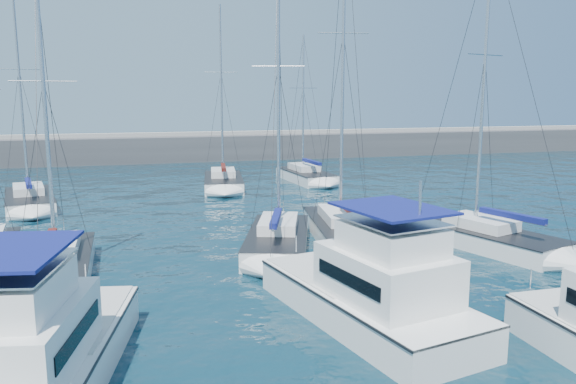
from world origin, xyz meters
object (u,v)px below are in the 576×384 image
object	(u,v)px
sailboat_mid_d	(344,230)
sailboat_back_b	(223,182)
sailboat_mid_b	(54,266)
sailboat_back_a	(29,200)
motor_yacht_stbd_inner	(373,293)
sailboat_mid_e	(487,238)
sailboat_mid_c	(278,239)
motor_yacht_port_inner	(25,359)
sailboat_back_c	(306,176)

from	to	relation	value
sailboat_mid_d	sailboat_back_b	xyz separation A→B (m)	(-3.57, 19.32, -0.02)
sailboat_mid_b	sailboat_back_a	world-z (taller)	sailboat_back_a
sailboat_back_b	sailboat_mid_d	bearing A→B (deg)	-71.76
motor_yacht_stbd_inner	sailboat_back_b	world-z (taller)	sailboat_back_b
sailboat_mid_d	sailboat_mid_e	world-z (taller)	sailboat_mid_d
sailboat_mid_c	sailboat_mid_e	bearing A→B (deg)	4.74
sailboat_mid_e	sailboat_back_b	bearing A→B (deg)	96.08
motor_yacht_port_inner	sailboat_back_b	bearing A→B (deg)	83.62
sailboat_back_c	motor_yacht_stbd_inner	bearing A→B (deg)	-108.19
motor_yacht_port_inner	sailboat_mid_c	distance (m)	15.74
motor_yacht_stbd_inner	sailboat_mid_b	distance (m)	14.03
sailboat_mid_c	sailboat_mid_d	size ratio (longest dim) A/B	0.83
motor_yacht_stbd_inner	sailboat_back_c	distance (m)	32.95
sailboat_back_b	sailboat_back_c	world-z (taller)	sailboat_back_b
sailboat_mid_c	sailboat_back_b	size ratio (longest dim) A/B	0.95
sailboat_mid_b	sailboat_mid_c	size ratio (longest dim) A/B	0.90
sailboat_mid_d	sailboat_back_a	xyz separation A→B (m)	(-18.14, 14.31, -0.01)
sailboat_mid_d	sailboat_back_b	size ratio (longest dim) A/B	1.14
sailboat_mid_c	sailboat_mid_d	distance (m)	4.10
sailboat_mid_d	sailboat_mid_e	bearing A→B (deg)	-19.71
sailboat_back_a	sailboat_back_b	xyz separation A→B (m)	(14.56, 5.00, -0.00)
motor_yacht_stbd_inner	sailboat_mid_d	xyz separation A→B (m)	(3.23, 11.12, -0.59)
sailboat_back_c	sailboat_mid_e	bearing A→B (deg)	-89.72
motor_yacht_port_inner	sailboat_mid_b	world-z (taller)	sailboat_mid_b
motor_yacht_port_inner	sailboat_mid_c	xyz separation A→B (m)	(9.87, 12.25, -0.61)
sailboat_mid_d	sailboat_mid_c	bearing A→B (deg)	-157.55
sailboat_back_c	sailboat_mid_b	bearing A→B (deg)	-133.36
sailboat_mid_c	sailboat_mid_d	bearing A→B (deg)	32.22
motor_yacht_stbd_inner	sailboat_back_c	bearing A→B (deg)	64.58
motor_yacht_stbd_inner	sailboat_back_b	xyz separation A→B (m)	(-0.34, 30.44, -0.61)
sailboat_mid_e	motor_yacht_stbd_inner	bearing A→B (deg)	-160.13
sailboat_back_b	sailboat_mid_e	bearing A→B (deg)	-58.32
sailboat_back_a	sailboat_back_c	xyz separation A→B (m)	(22.49, 6.62, -0.02)
motor_yacht_port_inner	sailboat_mid_e	bearing A→B (deg)	36.52
sailboat_mid_c	sailboat_back_b	distance (m)	20.30
motor_yacht_stbd_inner	sailboat_mid_e	bearing A→B (deg)	25.61
sailboat_back_a	sailboat_back_c	bearing A→B (deg)	5.71
sailboat_mid_e	motor_yacht_port_inner	bearing A→B (deg)	-172.47
sailboat_mid_b	sailboat_mid_d	size ratio (longest dim) A/B	0.75
sailboat_mid_b	sailboat_back_c	distance (m)	30.23
motor_yacht_stbd_inner	sailboat_mid_b	xyz separation A→B (m)	(-11.23, 8.39, -0.63)
sailboat_mid_e	sailboat_back_c	bearing A→B (deg)	77.32
sailboat_mid_c	sailboat_back_a	size ratio (longest dim) A/B	0.96
sailboat_mid_b	sailboat_back_b	size ratio (longest dim) A/B	0.86
motor_yacht_port_inner	sailboat_back_b	size ratio (longest dim) A/B	0.64
sailboat_back_a	sailboat_back_b	world-z (taller)	sailboat_back_b
sailboat_mid_e	sailboat_mid_d	bearing A→B (deg)	133.80
sailboat_mid_b	sailboat_back_a	bearing A→B (deg)	101.13
sailboat_back_a	sailboat_mid_e	bearing A→B (deg)	-46.56
motor_yacht_port_inner	sailboat_mid_e	distance (m)	22.60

